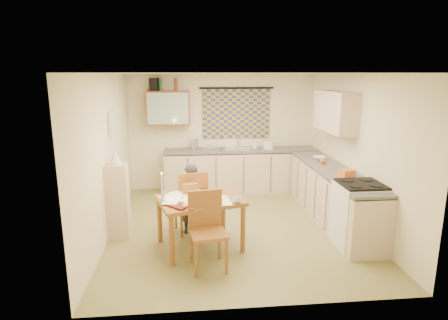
{
  "coord_description": "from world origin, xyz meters",
  "views": [
    {
      "loc": [
        -0.75,
        -5.82,
        2.49
      ],
      "look_at": [
        -0.16,
        0.2,
        1.1
      ],
      "focal_mm": 30.0,
      "sensor_mm": 36.0,
      "label": 1
    }
  ],
  "objects": [
    {
      "name": "papers",
      "position": [
        -0.7,
        -0.72,
        0.77
      ],
      "size": [
        1.04,
        0.93,
        0.03
      ],
      "rotation": [
        0.0,
        0.0,
        0.28
      ],
      "color": "white",
      "rests_on": "dining_table"
    },
    {
      "name": "mug",
      "position": [
        -0.09,
        -0.95,
        0.8
      ],
      "size": [
        0.18,
        0.18,
        0.09
      ],
      "primitive_type": "imported",
      "rotation": [
        0.0,
        0.0,
        0.31
      ],
      "color": "white",
      "rests_on": "dining_table"
    },
    {
      "name": "orange_bag",
      "position": [
        1.7,
        -0.41,
        0.98
      ],
      "size": [
        0.26,
        0.22,
        0.12
      ],
      "primitive_type": "cube",
      "rotation": [
        0.0,
        0.0,
        0.31
      ],
      "color": "orange",
      "rests_on": "counter_right"
    },
    {
      "name": "dish_rack",
      "position": [
        -0.23,
        1.95,
        0.95
      ],
      "size": [
        0.43,
        0.4,
        0.06
      ],
      "primitive_type": "cube",
      "rotation": [
        0.0,
        0.0,
        -0.34
      ],
      "color": "silver",
      "rests_on": "counter_back"
    },
    {
      "name": "floor",
      "position": [
        0.0,
        0.0,
        -0.01
      ],
      "size": [
        4.0,
        4.5,
        0.02
      ],
      "primitive_type": "cube",
      "color": "olive",
      "rests_on": "ground"
    },
    {
      "name": "magazine",
      "position": [
        -0.96,
        -1.11,
        0.76
      ],
      "size": [
        0.47,
        0.47,
        0.03
      ],
      "primitive_type": "imported",
      "rotation": [
        0.0,
        0.0,
        0.79
      ],
      "color": "maroon",
      "rests_on": "dining_table"
    },
    {
      "name": "chair_near",
      "position": [
        -0.52,
        -1.33,
        0.31
      ],
      "size": [
        0.52,
        0.52,
        1.01
      ],
      "rotation": [
        0.0,
        0.0,
        0.14
      ],
      "color": "brown",
      "rests_on": "floor"
    },
    {
      "name": "counter_right",
      "position": [
        1.7,
        0.1,
        0.45
      ],
      "size": [
        0.62,
        2.95,
        0.92
      ],
      "color": "#C9AC90",
      "rests_on": "floor"
    },
    {
      "name": "bottle_green",
      "position": [
        -1.29,
        2.08,
        2.28
      ],
      "size": [
        0.07,
        0.07,
        0.26
      ],
      "primitive_type": "cylinder",
      "rotation": [
        0.0,
        0.0,
        0.06
      ],
      "color": "#195926",
      "rests_on": "wall_cabinet"
    },
    {
      "name": "stove",
      "position": [
        1.7,
        -0.91,
        0.48
      ],
      "size": [
        0.63,
        0.63,
        0.97
      ],
      "color": "white",
      "rests_on": "floor"
    },
    {
      "name": "letter_rack",
      "position": [
        -0.74,
        -0.5,
        0.83
      ],
      "size": [
        0.23,
        0.14,
        0.16
      ],
      "primitive_type": "cube",
      "rotation": [
        0.0,
        0.0,
        0.17
      ],
      "color": "brown",
      "rests_on": "dining_table"
    },
    {
      "name": "candle",
      "position": [
        -1.12,
        -0.81,
        1.04
      ],
      "size": [
        0.03,
        0.03,
        0.22
      ],
      "primitive_type": "cylinder",
      "rotation": [
        0.0,
        0.0,
        0.51
      ],
      "color": "white",
      "rests_on": "dining_table"
    },
    {
      "name": "wall_front",
      "position": [
        0.0,
        -2.26,
        1.25
      ],
      "size": [
        4.0,
        0.02,
        2.5
      ],
      "primitive_type": "cube",
      "color": "beige",
      "rests_on": "floor"
    },
    {
      "name": "book",
      "position": [
        -0.96,
        -0.96,
        0.76
      ],
      "size": [
        0.23,
        0.28,
        0.02
      ],
      "primitive_type": "imported",
      "rotation": [
        0.0,
        0.0,
        -0.11
      ],
      "color": "orange",
      "rests_on": "dining_table"
    },
    {
      "name": "chair_far",
      "position": [
        -0.73,
        -0.14,
        0.32
      ],
      "size": [
        0.56,
        0.56,
        1.02
      ],
      "rotation": [
        0.0,
        0.0,
        3.4
      ],
      "color": "brown",
      "rests_on": "floor"
    },
    {
      "name": "wall_cabinet",
      "position": [
        -1.15,
        2.08,
        1.8
      ],
      "size": [
        0.9,
        0.34,
        0.7
      ],
      "primitive_type": "cube",
      "color": "brown",
      "rests_on": "wall_back"
    },
    {
      "name": "tap",
      "position": [
        0.34,
        2.13,
        1.06
      ],
      "size": [
        0.04,
        0.04,
        0.28
      ],
      "primitive_type": "cylinder",
      "rotation": [
        0.0,
        0.0,
        -0.43
      ],
      "color": "silver",
      "rests_on": "counter_back"
    },
    {
      "name": "counter_back",
      "position": [
        0.39,
        1.95,
        0.45
      ],
      "size": [
        3.3,
        0.62,
        0.92
      ],
      "color": "#C9AC90",
      "rests_on": "floor"
    },
    {
      "name": "window_blind",
      "position": [
        0.3,
        2.22,
        1.65
      ],
      "size": [
        1.45,
        0.03,
        1.05
      ],
      "primitive_type": "cube",
      "color": "navy",
      "rests_on": "wall_back"
    },
    {
      "name": "ceiling",
      "position": [
        0.0,
        0.0,
        2.51
      ],
      "size": [
        4.0,
        4.5,
        0.02
      ],
      "primitive_type": "cube",
      "color": "white",
      "rests_on": "floor"
    },
    {
      "name": "wall_cabinet_glass",
      "position": [
        -1.15,
        1.91,
        1.8
      ],
      "size": [
        0.84,
        0.02,
        0.64
      ],
      "primitive_type": "cube",
      "color": "#99B2A5",
      "rests_on": "wall_back"
    },
    {
      "name": "sink",
      "position": [
        0.32,
        1.95,
        0.88
      ],
      "size": [
        0.63,
        0.56,
        0.1
      ],
      "primitive_type": "cube",
      "rotation": [
        0.0,
        0.0,
        -0.22
      ],
      "color": "silver",
      "rests_on": "counter_back"
    },
    {
      "name": "shelf_stand",
      "position": [
        -1.84,
        -0.24,
        0.58
      ],
      "size": [
        0.32,
        0.3,
        1.17
      ],
      "primitive_type": "cube",
      "color": "#C9AC90",
      "rests_on": "floor"
    },
    {
      "name": "orange_box",
      "position": [
        -0.79,
        -1.08,
        0.77
      ],
      "size": [
        0.14,
        0.13,
        0.04
      ],
      "primitive_type": "cube",
      "rotation": [
        0.0,
        0.0,
        0.55
      ],
      "color": "orange",
      "rests_on": "dining_table"
    },
    {
      "name": "kettle",
      "position": [
        -0.63,
        1.95,
        1.04
      ],
      "size": [
        0.22,
        0.22,
        0.24
      ],
      "primitive_type": "cylinder",
      "rotation": [
        0.0,
        0.0,
        0.27
      ],
      "color": "silver",
      "rests_on": "counter_back"
    },
    {
      "name": "speaker",
      "position": [
        -1.42,
        2.08,
        2.28
      ],
      "size": [
        0.19,
        0.23,
        0.26
      ],
      "primitive_type": "cube",
      "rotation": [
        0.0,
        0.0,
        -0.19
      ],
      "color": "black",
      "rests_on": "wall_cabinet"
    },
    {
      "name": "wall_right",
      "position": [
        2.01,
        0.0,
        1.25
      ],
      "size": [
        0.02,
        4.5,
        2.5
      ],
      "primitive_type": "cube",
      "color": "beige",
      "rests_on": "floor"
    },
    {
      "name": "framed_print",
      "position": [
        -1.97,
        0.4,
        1.7
      ],
      "size": [
        0.04,
        0.5,
        0.4
      ],
      "primitive_type": "cube",
      "color": "beige",
      "rests_on": "wall_left"
    },
    {
      "name": "dining_table",
      "position": [
        -0.6,
        -0.72,
        0.38
      ],
      "size": [
        1.34,
        1.16,
        0.75
      ],
      "rotation": [
        0.0,
        0.0,
        0.28
      ],
      "color": "brown",
      "rests_on": "floor"
    },
    {
      "name": "wall_back",
      "position": [
        0.0,
        2.26,
        1.25
      ],
      "size": [
        4.0,
        0.02,
        2.5
      ],
      "primitive_type": "cube",
      "color": "beige",
      "rests_on": "floor"
    },
    {
      "name": "wall_left",
      "position": [
        -2.01,
        0.0,
        1.25
      ],
      "size": [
        0.02,
        4.5,
        2.5
      ],
      "primitive_type": "cube",
      "color": "beige",
      "rests_on": "floor"
    },
    {
      "name": "soap_bottle",
      "position": [
        0.66,
        2.0,
        1.02
      ],
      "size": [
        0.1,
        0.11,
        0.19
      ],
      "primitive_type": "imported",
      "rotation": [
        0.0,
        0.0,
        0.1
      ],
      "color": "white",
      "rests_on": "counter_back"
    },
    {
      "name": "lampshade",
      "position": [
        -1.84,
        -0.24,
        1.28
      ],
      "size": [
        0.2,
        0.2,
        0.22
      ],
      "primitive_type": "cone",
      "color": "beige",
      "rests_on": "shelf_stand"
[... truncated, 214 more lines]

